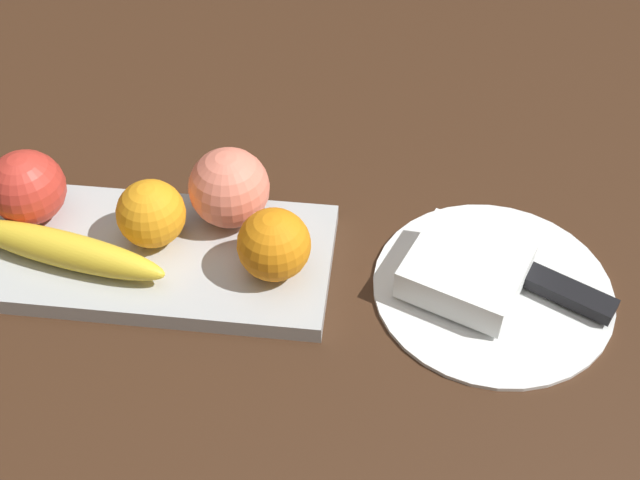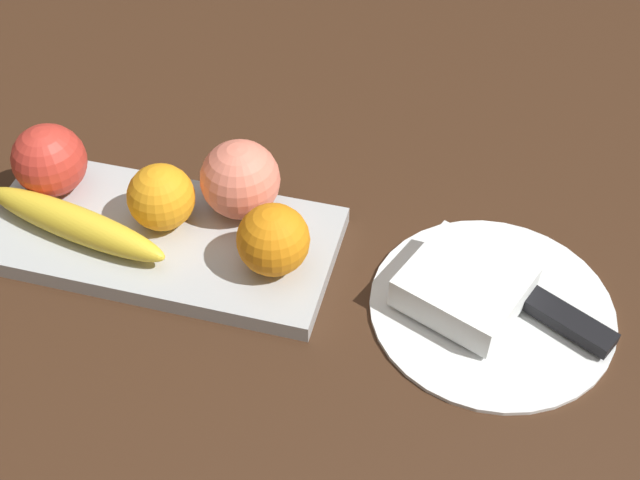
{
  "view_description": "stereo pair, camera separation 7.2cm",
  "coord_description": "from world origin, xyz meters",
  "px_view_note": "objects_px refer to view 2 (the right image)",
  "views": [
    {
      "loc": [
        -0.25,
        0.49,
        0.57
      ],
      "look_at": [
        -0.2,
        -0.01,
        0.05
      ],
      "focal_mm": 45.41,
      "sensor_mm": 36.0,
      "label": 1
    },
    {
      "loc": [
        -0.32,
        0.47,
        0.57
      ],
      "look_at": [
        -0.2,
        -0.01,
        0.05
      ],
      "focal_mm": 45.41,
      "sensor_mm": 36.0,
      "label": 2
    }
  ],
  "objects_px": {
    "apple": "(49,160)",
    "orange_near_banana": "(161,197)",
    "peach": "(240,179)",
    "banana": "(75,223)",
    "fruit_tray": "(160,238)",
    "orange_near_apple": "(273,240)",
    "folded_napkin": "(464,286)",
    "knife": "(549,312)",
    "dinner_plate": "(492,307)"
  },
  "relations": [
    {
      "from": "apple",
      "to": "dinner_plate",
      "type": "relative_size",
      "value": 0.33
    },
    {
      "from": "fruit_tray",
      "to": "orange_near_apple",
      "type": "distance_m",
      "value": 0.13
    },
    {
      "from": "banana",
      "to": "knife",
      "type": "distance_m",
      "value": 0.44
    },
    {
      "from": "apple",
      "to": "orange_near_apple",
      "type": "relative_size",
      "value": 1.09
    },
    {
      "from": "orange_near_apple",
      "to": "folded_napkin",
      "type": "xyz_separation_m",
      "value": [
        -0.17,
        -0.01,
        -0.03
      ]
    },
    {
      "from": "orange_near_banana",
      "to": "peach",
      "type": "relative_size",
      "value": 0.84
    },
    {
      "from": "apple",
      "to": "banana",
      "type": "distance_m",
      "value": 0.08
    },
    {
      "from": "banana",
      "to": "fruit_tray",
      "type": "bearing_deg",
      "value": -149.12
    },
    {
      "from": "apple",
      "to": "peach",
      "type": "height_order",
      "value": "peach"
    },
    {
      "from": "folded_napkin",
      "to": "apple",
      "type": "bearing_deg",
      "value": -4.38
    },
    {
      "from": "banana",
      "to": "peach",
      "type": "height_order",
      "value": "peach"
    },
    {
      "from": "apple",
      "to": "folded_napkin",
      "type": "bearing_deg",
      "value": 175.62
    },
    {
      "from": "orange_near_banana",
      "to": "banana",
      "type": "bearing_deg",
      "value": 28.25
    },
    {
      "from": "orange_near_apple",
      "to": "dinner_plate",
      "type": "relative_size",
      "value": 0.3
    },
    {
      "from": "orange_near_apple",
      "to": "dinner_plate",
      "type": "height_order",
      "value": "orange_near_apple"
    },
    {
      "from": "orange_near_banana",
      "to": "peach",
      "type": "bearing_deg",
      "value": -151.56
    },
    {
      "from": "orange_near_banana",
      "to": "folded_napkin",
      "type": "bearing_deg",
      "value": 177.19
    },
    {
      "from": "orange_near_banana",
      "to": "apple",
      "type": "bearing_deg",
      "value": -8.04
    },
    {
      "from": "fruit_tray",
      "to": "apple",
      "type": "height_order",
      "value": "apple"
    },
    {
      "from": "fruit_tray",
      "to": "knife",
      "type": "bearing_deg",
      "value": 179.81
    },
    {
      "from": "fruit_tray",
      "to": "folded_napkin",
      "type": "relative_size",
      "value": 3.39
    },
    {
      "from": "apple",
      "to": "orange_near_banana",
      "type": "height_order",
      "value": "apple"
    },
    {
      "from": "fruit_tray",
      "to": "orange_near_apple",
      "type": "height_order",
      "value": "orange_near_apple"
    },
    {
      "from": "fruit_tray",
      "to": "peach",
      "type": "relative_size",
      "value": 4.43
    },
    {
      "from": "apple",
      "to": "orange_near_banana",
      "type": "bearing_deg",
      "value": 171.96
    },
    {
      "from": "orange_near_banana",
      "to": "knife",
      "type": "relative_size",
      "value": 0.37
    },
    {
      "from": "banana",
      "to": "knife",
      "type": "relative_size",
      "value": 1.18
    },
    {
      "from": "dinner_plate",
      "to": "folded_napkin",
      "type": "height_order",
      "value": "folded_napkin"
    },
    {
      "from": "dinner_plate",
      "to": "knife",
      "type": "bearing_deg",
      "value": 178.54
    },
    {
      "from": "knife",
      "to": "fruit_tray",
      "type": "bearing_deg",
      "value": 27.39
    },
    {
      "from": "orange_near_banana",
      "to": "peach",
      "type": "distance_m",
      "value": 0.08
    },
    {
      "from": "orange_near_apple",
      "to": "orange_near_banana",
      "type": "bearing_deg",
      "value": -12.98
    },
    {
      "from": "banana",
      "to": "orange_near_apple",
      "type": "relative_size",
      "value": 3.03
    },
    {
      "from": "folded_napkin",
      "to": "orange_near_banana",
      "type": "bearing_deg",
      "value": -2.81
    },
    {
      "from": "orange_near_banana",
      "to": "peach",
      "type": "xyz_separation_m",
      "value": [
        -0.07,
        -0.04,
        0.01
      ]
    },
    {
      "from": "peach",
      "to": "dinner_plate",
      "type": "xyz_separation_m",
      "value": [
        -0.25,
        0.05,
        -0.05
      ]
    },
    {
      "from": "orange_near_apple",
      "to": "knife",
      "type": "relative_size",
      "value": 0.39
    },
    {
      "from": "dinner_plate",
      "to": "knife",
      "type": "height_order",
      "value": "knife"
    },
    {
      "from": "dinner_plate",
      "to": "folded_napkin",
      "type": "bearing_deg",
      "value": 0.0
    },
    {
      "from": "fruit_tray",
      "to": "dinner_plate",
      "type": "height_order",
      "value": "fruit_tray"
    },
    {
      "from": "fruit_tray",
      "to": "banana",
      "type": "distance_m",
      "value": 0.08
    },
    {
      "from": "peach",
      "to": "folded_napkin",
      "type": "bearing_deg",
      "value": 167.35
    },
    {
      "from": "peach",
      "to": "banana",
      "type": "bearing_deg",
      "value": 28.34
    },
    {
      "from": "banana",
      "to": "dinner_plate",
      "type": "distance_m",
      "value": 0.39
    },
    {
      "from": "knife",
      "to": "orange_near_banana",
      "type": "bearing_deg",
      "value": 25.16
    },
    {
      "from": "orange_near_apple",
      "to": "peach",
      "type": "distance_m",
      "value": 0.08
    },
    {
      "from": "peach",
      "to": "knife",
      "type": "relative_size",
      "value": 0.45
    },
    {
      "from": "banana",
      "to": "peach",
      "type": "relative_size",
      "value": 2.63
    },
    {
      "from": "apple",
      "to": "orange_near_apple",
      "type": "xyz_separation_m",
      "value": [
        -0.24,
        0.04,
        -0.0
      ]
    },
    {
      "from": "fruit_tray",
      "to": "apple",
      "type": "bearing_deg",
      "value": -14.6
    }
  ]
}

